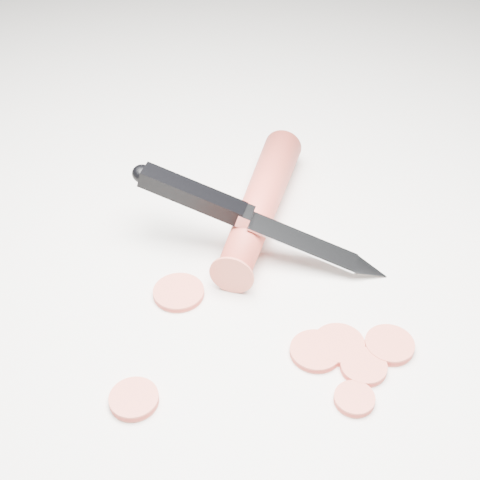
{
  "coord_description": "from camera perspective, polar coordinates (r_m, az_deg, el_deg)",
  "views": [
    {
      "loc": [
        -0.03,
        -0.37,
        0.39
      ],
      "look_at": [
        -0.02,
        0.06,
        0.02
      ],
      "focal_mm": 50.0,
      "sensor_mm": 36.0,
      "label": 1
    }
  ],
  "objects": [
    {
      "name": "carrot_slice_0",
      "position": [
        0.48,
        -9.04,
        -13.27
      ],
      "size": [
        0.03,
        0.03,
        0.01
      ],
      "primitive_type": "cylinder",
      "color": "#D85843",
      "rests_on": "ground"
    },
    {
      "name": "carrot_slice_6",
      "position": [
        0.48,
        9.73,
        -13.22
      ],
      "size": [
        0.03,
        0.03,
        0.01
      ],
      "primitive_type": "cylinder",
      "color": "#D85843",
      "rests_on": "ground"
    },
    {
      "name": "carrot_slice_1",
      "position": [
        0.5,
        6.49,
        -9.41
      ],
      "size": [
        0.04,
        0.04,
        0.01
      ],
      "primitive_type": "cylinder",
      "color": "#D85843",
      "rests_on": "ground"
    },
    {
      "name": "carrot",
      "position": [
        0.61,
        1.76,
        3.17
      ],
      "size": [
        0.09,
        0.2,
        0.03
      ],
      "primitive_type": "cylinder",
      "rotation": [
        1.57,
        0.0,
        -0.29
      ],
      "color": "red",
      "rests_on": "ground"
    },
    {
      "name": "carrot_slice_5",
      "position": [
        0.54,
        -5.26,
        -4.48
      ],
      "size": [
        0.04,
        0.04,
        0.01
      ],
      "primitive_type": "cylinder",
      "color": "#D85843",
      "rests_on": "ground"
    },
    {
      "name": "carrot_slice_4",
      "position": [
        0.52,
        12.63,
        -8.74
      ],
      "size": [
        0.04,
        0.04,
        0.01
      ],
      "primitive_type": "cylinder",
      "color": "#D85843",
      "rests_on": "ground"
    },
    {
      "name": "ground",
      "position": [
        0.54,
        1.89,
        -5.72
      ],
      "size": [
        2.4,
        2.4,
        0.0
      ],
      "primitive_type": "plane",
      "color": "silver",
      "rests_on": "ground"
    },
    {
      "name": "kitchen_knife",
      "position": [
        0.56,
        1.72,
        1.77
      ],
      "size": [
        0.22,
        0.09,
        0.07
      ],
      "primitive_type": null,
      "color": "silver",
      "rests_on": "ground"
    },
    {
      "name": "carrot_slice_2",
      "position": [
        0.51,
        8.42,
        -8.8
      ],
      "size": [
        0.04,
        0.04,
        0.01
      ],
      "primitive_type": "cylinder",
      "color": "#D85843",
      "rests_on": "ground"
    },
    {
      "name": "carrot_slice_3",
      "position": [
        0.5,
        10.5,
        -10.59
      ],
      "size": [
        0.03,
        0.03,
        0.01
      ],
      "primitive_type": "cylinder",
      "color": "#D85843",
      "rests_on": "ground"
    }
  ]
}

